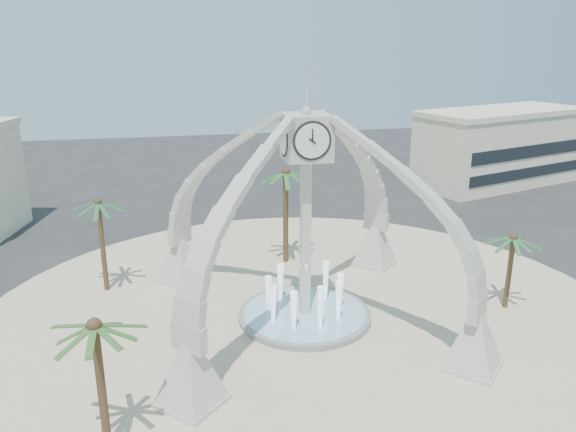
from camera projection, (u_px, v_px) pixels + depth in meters
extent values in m
plane|color=#282828|center=(305.00, 318.00, 33.98)|extent=(140.00, 140.00, 0.00)
cylinder|color=#BDAA8C|center=(305.00, 318.00, 33.97)|extent=(40.00, 40.00, 0.06)
cube|color=beige|center=(305.00, 242.00, 32.50)|extent=(0.55, 0.55, 9.80)
cube|color=beige|center=(306.00, 137.00, 30.65)|extent=(2.50, 2.50, 2.50)
cone|color=beige|center=(307.00, 76.00, 29.67)|extent=(0.20, 0.20, 4.00)
cylinder|color=white|center=(312.00, 141.00, 29.45)|extent=(1.84, 0.04, 1.84)
pyramid|color=beige|center=(375.00, 245.00, 41.50)|extent=(3.80, 3.80, 3.20)
pyramid|color=beige|center=(181.00, 260.00, 38.68)|extent=(3.80, 3.80, 3.20)
pyramid|color=beige|center=(191.00, 374.00, 25.50)|extent=(3.80, 3.80, 3.20)
pyramid|color=beige|center=(474.00, 341.00, 28.31)|extent=(3.80, 3.80, 3.20)
cylinder|color=gray|center=(305.00, 315.00, 33.92)|extent=(8.00, 8.00, 0.40)
cylinder|color=#8DB6D3|center=(305.00, 312.00, 33.85)|extent=(7.40, 7.40, 0.04)
cone|color=white|center=(305.00, 288.00, 33.37)|extent=(0.60, 0.60, 3.20)
cube|color=beige|center=(500.00, 149.00, 64.86)|extent=(21.49, 13.79, 8.00)
cube|color=beige|center=(504.00, 112.00, 63.57)|extent=(21.87, 14.17, 0.60)
cylinder|color=brown|center=(509.00, 272.00, 34.61)|extent=(0.32, 0.32, 4.81)
cylinder|color=brown|center=(103.00, 246.00, 36.83)|extent=(0.33, 0.33, 6.30)
cylinder|color=brown|center=(286.00, 217.00, 41.59)|extent=(0.41, 0.41, 7.09)
cylinder|color=brown|center=(101.00, 387.00, 22.36)|extent=(0.36, 0.36, 5.78)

